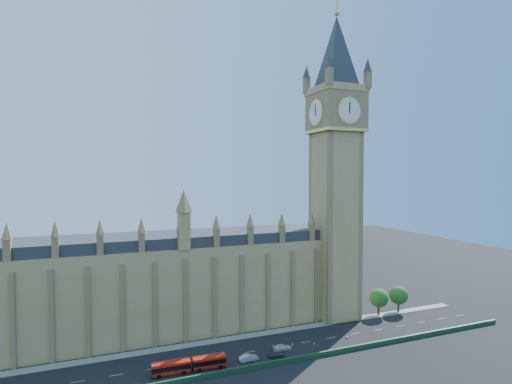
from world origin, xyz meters
name	(u,v)px	position (x,y,z in m)	size (l,w,h in m)	color
ground	(235,354)	(0.00, 0.00, 0.00)	(400.00, 400.00, 0.00)	black
palace_westminster	(124,287)	(-25.00, 22.00, 13.86)	(120.00, 20.00, 28.00)	#A5894F
elizabeth_tower	(336,144)	(38.00, 13.99, 54.56)	(20.59, 20.59, 105.00)	#A5894F
bridge_parapet	(247,368)	(0.00, -9.00, 0.60)	(160.00, 0.60, 1.20)	#1E4C2D
kerb_north	(224,340)	(0.00, 9.50, 0.08)	(160.00, 3.00, 0.16)	gray
tree_east_near	(379,297)	(52.22, 10.08, 5.64)	(6.00, 6.00, 8.50)	#382619
tree_east_far	(399,295)	(60.22, 10.08, 5.64)	(6.00, 6.00, 8.50)	#382619
red_bus	(189,365)	(-12.48, -4.38, 1.51)	(16.98, 3.38, 2.87)	red
car_grey	(276,354)	(9.00, -5.16, 0.67)	(1.59, 3.95, 1.34)	#42444A
car_silver	(249,358)	(2.00, -4.52, 0.78)	(1.66, 4.76, 1.57)	#ADAFB5
car_white	(282,348)	(12.04, -2.31, 0.74)	(2.06, 5.08, 1.47)	silver
cone_a	(289,348)	(14.00, -2.44, 0.35)	(0.59, 0.59, 0.72)	black
cone_b	(347,337)	(31.78, -2.06, 0.39)	(0.65, 0.65, 0.79)	black
cone_c	(292,344)	(15.66, -0.77, 0.38)	(0.57, 0.57, 0.77)	black
cone_d	(314,343)	(21.40, -2.26, 0.34)	(0.53, 0.53, 0.68)	black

